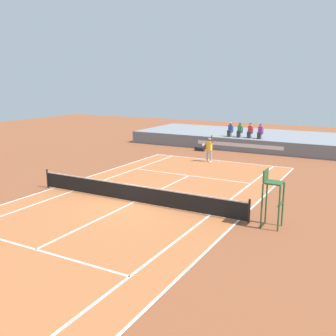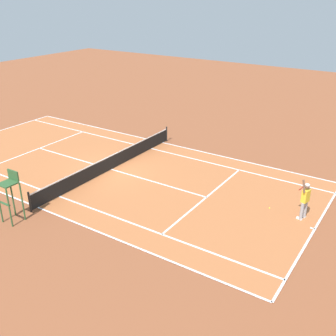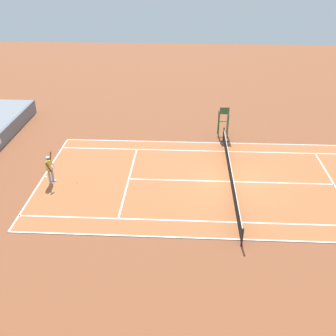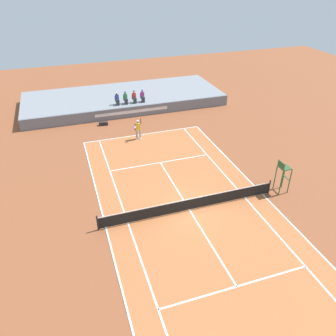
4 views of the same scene
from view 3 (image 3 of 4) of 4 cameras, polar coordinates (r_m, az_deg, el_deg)
ground_plane at (r=24.30m, az=9.26°, el=-2.06°), size 80.00×80.00×0.00m
court at (r=24.30m, az=9.26°, el=-2.04°), size 11.08×23.88×0.03m
net at (r=24.03m, az=9.36°, el=-1.01°), size 11.98×0.10×1.07m
tennis_player at (r=24.52m, az=-17.19°, el=-0.09°), size 0.83×0.61×2.08m
tennis_ball at (r=24.46m, az=-13.36°, el=-2.21°), size 0.07×0.07×0.07m
umpire_chair at (r=29.68m, az=8.31°, el=7.52°), size 0.77×0.77×2.44m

